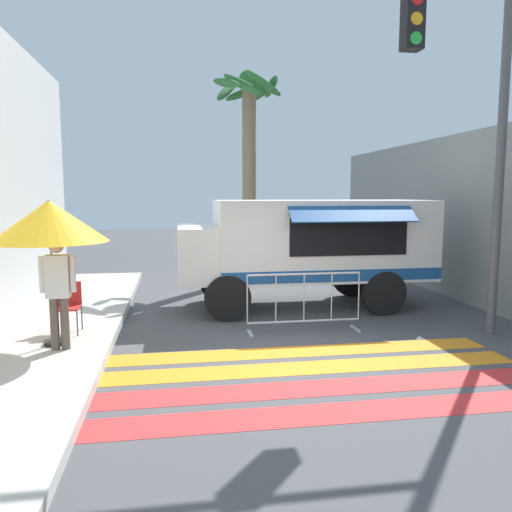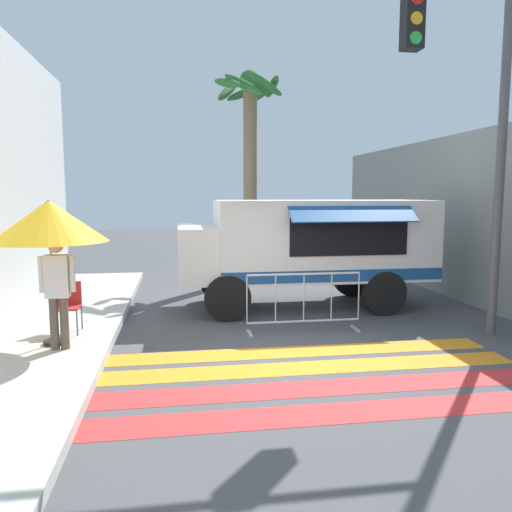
{
  "view_description": "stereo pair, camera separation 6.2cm",
  "coord_description": "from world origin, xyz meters",
  "px_view_note": "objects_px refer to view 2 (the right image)",
  "views": [
    {
      "loc": [
        -1.81,
        -7.3,
        2.51
      ],
      "look_at": [
        -0.27,
        2.26,
        1.31
      ],
      "focal_mm": 35.0,
      "sensor_mm": 36.0,
      "label": 1
    },
    {
      "loc": [
        -1.75,
        -7.31,
        2.51
      ],
      "look_at": [
        -0.27,
        2.26,
        1.31
      ],
      "focal_mm": 35.0,
      "sensor_mm": 36.0,
      "label": 2
    }
  ],
  "objects_px": {
    "vendor_person": "(57,286)",
    "patio_umbrella": "(49,222)",
    "traffic_signal_pole": "(449,87)",
    "palm_tree": "(250,140)",
    "food_truck": "(303,243)",
    "folding_chair": "(67,302)",
    "barricade_front": "(304,303)"
  },
  "relations": [
    {
      "from": "folding_chair",
      "to": "vendor_person",
      "type": "xyz_separation_m",
      "value": [
        0.09,
        -1.01,
        0.46
      ]
    },
    {
      "from": "patio_umbrella",
      "to": "palm_tree",
      "type": "bearing_deg",
      "value": 58.45
    },
    {
      "from": "vendor_person",
      "to": "palm_tree",
      "type": "xyz_separation_m",
      "value": [
        3.91,
        6.88,
        2.96
      ]
    },
    {
      "from": "food_truck",
      "to": "palm_tree",
      "type": "distance_m",
      "value": 4.81
    },
    {
      "from": "vendor_person",
      "to": "barricade_front",
      "type": "xyz_separation_m",
      "value": [
        4.06,
        0.91,
        -0.59
      ]
    },
    {
      "from": "vendor_person",
      "to": "patio_umbrella",
      "type": "bearing_deg",
      "value": 123.86
    },
    {
      "from": "patio_umbrella",
      "to": "palm_tree",
      "type": "distance_m",
      "value": 8.0
    },
    {
      "from": "food_truck",
      "to": "traffic_signal_pole",
      "type": "xyz_separation_m",
      "value": [
        1.81,
        -2.68,
        2.85
      ]
    },
    {
      "from": "food_truck",
      "to": "palm_tree",
      "type": "height_order",
      "value": "palm_tree"
    },
    {
      "from": "traffic_signal_pole",
      "to": "barricade_front",
      "type": "relative_size",
      "value": 2.98
    },
    {
      "from": "palm_tree",
      "to": "traffic_signal_pole",
      "type": "bearing_deg",
      "value": -70.04
    },
    {
      "from": "traffic_signal_pole",
      "to": "barricade_front",
      "type": "xyz_separation_m",
      "value": [
        -2.28,
        0.69,
        -3.75
      ]
    },
    {
      "from": "vendor_person",
      "to": "palm_tree",
      "type": "height_order",
      "value": "palm_tree"
    },
    {
      "from": "food_truck",
      "to": "barricade_front",
      "type": "height_order",
      "value": "food_truck"
    },
    {
      "from": "traffic_signal_pole",
      "to": "folding_chair",
      "type": "height_order",
      "value": "traffic_signal_pole"
    },
    {
      "from": "patio_umbrella",
      "to": "vendor_person",
      "type": "bearing_deg",
      "value": -63.78
    },
    {
      "from": "traffic_signal_pole",
      "to": "folding_chair",
      "type": "bearing_deg",
      "value": 173.04
    },
    {
      "from": "patio_umbrella",
      "to": "barricade_front",
      "type": "xyz_separation_m",
      "value": [
        4.2,
        0.63,
        -1.55
      ]
    },
    {
      "from": "traffic_signal_pole",
      "to": "palm_tree",
      "type": "bearing_deg",
      "value": 109.96
    },
    {
      "from": "folding_chair",
      "to": "vendor_person",
      "type": "bearing_deg",
      "value": -73.05
    },
    {
      "from": "traffic_signal_pole",
      "to": "palm_tree",
      "type": "relative_size",
      "value": 1.04
    },
    {
      "from": "vendor_person",
      "to": "barricade_front",
      "type": "height_order",
      "value": "vendor_person"
    },
    {
      "from": "vendor_person",
      "to": "food_truck",
      "type": "bearing_deg",
      "value": 40.33
    },
    {
      "from": "folding_chair",
      "to": "palm_tree",
      "type": "bearing_deg",
      "value": 67.43
    },
    {
      "from": "patio_umbrella",
      "to": "palm_tree",
      "type": "xyz_separation_m",
      "value": [
        4.05,
        6.6,
        2.0
      ]
    },
    {
      "from": "vendor_person",
      "to": "palm_tree",
      "type": "relative_size",
      "value": 0.28
    },
    {
      "from": "food_truck",
      "to": "patio_umbrella",
      "type": "relative_size",
      "value": 2.42
    },
    {
      "from": "traffic_signal_pole",
      "to": "vendor_person",
      "type": "relative_size",
      "value": 3.71
    },
    {
      "from": "food_truck",
      "to": "folding_chair",
      "type": "distance_m",
      "value": 5.05
    },
    {
      "from": "barricade_front",
      "to": "palm_tree",
      "type": "xyz_separation_m",
      "value": [
        -0.14,
        5.97,
        3.55
      ]
    },
    {
      "from": "traffic_signal_pole",
      "to": "patio_umbrella",
      "type": "relative_size",
      "value": 2.79
    },
    {
      "from": "patio_umbrella",
      "to": "barricade_front",
      "type": "relative_size",
      "value": 1.07
    }
  ]
}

